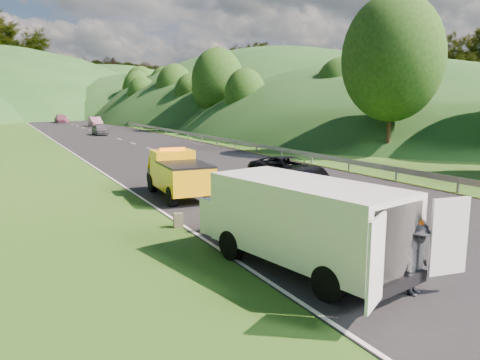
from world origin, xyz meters
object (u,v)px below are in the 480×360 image
tow_truck (178,174)px  worker (414,295)px  woman (235,234)px  passing_suv (288,182)px  white_van (300,219)px  child (249,231)px  spare_tire (388,277)px  suitcase (178,220)px

tow_truck → worker: 13.16m
woman → worker: worker is taller
tow_truck → passing_suv: 6.94m
white_van → child: (0.59, 3.89, -1.37)m
child → passing_suv: size_ratio=0.22×
child → spare_tire: 5.56m
spare_tire → passing_suv: 14.08m
child → tow_truck: bearing=140.1°
worker → spare_tire: 1.17m
suitcase → passing_suv: (8.65, 5.99, -0.27)m
child → suitcase: child is taller
tow_truck → passing_suv: (6.78, 1.02, -1.09)m
tow_truck → suitcase: 5.37m
white_van → woman: white_van is taller
woman → child: woman is taller
tow_truck → woman: (-0.43, -6.60, -1.09)m
suitcase → tow_truck: bearing=69.4°
woman → worker: (1.41, -6.47, 0.00)m
woman → spare_tire: 5.61m
child → passing_suv: passing_suv is taller
worker → passing_suv: (5.79, 14.09, 0.00)m
spare_tire → passing_suv: passing_suv is taller
white_van → worker: size_ratio=4.18×
tow_truck → spare_tire: tow_truck is taller
suitcase → passing_suv: 10.52m
white_van → suitcase: white_van is taller
child → worker: (0.81, -6.57, 0.00)m
woman → passing_suv: 10.49m
white_van → passing_suv: white_van is taller
tow_truck → white_van: size_ratio=0.74×
spare_tire → woman: bearing=107.8°
tow_truck → spare_tire: bearing=-79.9°
woman → passing_suv: woman is taller
white_van → woman: size_ratio=4.41×
white_van → spare_tire: white_van is taller
white_van → worker: white_van is taller
child → woman: bearing=-122.0°
woman → spare_tire: woman is taller
woman → passing_suv: (7.21, 7.62, 0.00)m
spare_tire → passing_suv: bearing=67.0°
tow_truck → worker: size_ratio=3.08×
white_van → child: 4.16m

